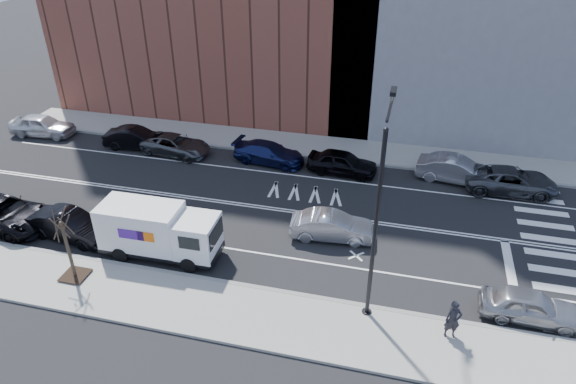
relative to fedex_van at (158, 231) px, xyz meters
The scene contains 22 objects.
ground 6.93m from the fedex_van, 55.80° to the left, with size 120.00×120.00×0.00m, color black.
sidewalk_near 5.17m from the fedex_van, 40.07° to the right, with size 44.00×3.60×0.15m, color gray.
sidewalk_far 14.96m from the fedex_van, 75.20° to the left, with size 44.00×3.60×0.15m, color gray.
curb_near 4.29m from the fedex_van, 20.20° to the right, with size 44.00×0.25×0.17m, color gray.
curb_far 13.23m from the fedex_van, 73.20° to the left, with size 44.00×0.25×0.17m, color gray.
crosswalk 20.63m from the fedex_van, 15.79° to the left, with size 3.00×14.00×0.01m, color white, non-canonical shape.
road_markings 6.93m from the fedex_van, 55.80° to the left, with size 40.00×8.60×0.01m, color white, non-canonical shape.
streetlight 11.47m from the fedex_van, ahead, with size 0.44×4.02×9.34m.
street_tree 4.25m from the fedex_van, 138.79° to the right, with size 1.20×1.20×3.75m.
fedex_van is the anchor object (origin of this frame).
far_parked_a 19.19m from the fedex_van, 143.40° to the left, with size 1.94×4.82×1.64m, color silver.
far_parked_b 13.41m from the fedex_van, 123.51° to the left, with size 1.59×4.57×1.50m, color black.
far_parked_c 11.76m from the fedex_van, 110.94° to the left, with size 2.29×4.97×1.38m, color #4A4D51.
far_parked_d 11.59m from the fedex_van, 77.07° to the left, with size 2.01×4.94×1.43m, color #161E4E.
far_parked_e 13.42m from the fedex_van, 55.00° to the left, with size 1.85×4.59×1.56m, color black.
far_parked_f 18.98m from the fedex_van, 38.04° to the left, with size 1.72×4.94×1.63m, color #A1A0A5.
far_parked_g 21.35m from the fedex_van, 31.46° to the left, with size 2.56×5.55×1.54m, color #43464A.
driving_sedan 9.06m from the fedex_van, 23.40° to the left, with size 1.55×4.45×1.47m, color #A5A5A9.
near_parked_rear_a 5.40m from the fedex_van, behind, with size 1.65×4.74×1.56m, color black.
near_parked_rear_b 9.75m from the fedex_van, behind, with size 2.78×6.04×1.68m, color black.
near_parked_front 17.73m from the fedex_van, ahead, with size 1.71×4.25×1.45m, color #A6A6AB.
pedestrian 14.55m from the fedex_van, ahead, with size 0.67×0.44×1.83m, color black.
Camera 1 is at (7.69, -24.59, 16.41)m, focal length 32.00 mm.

